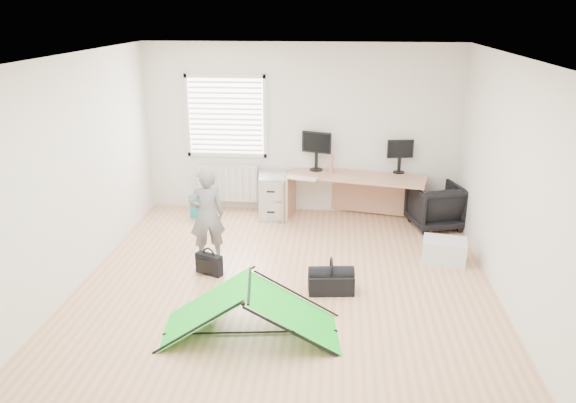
# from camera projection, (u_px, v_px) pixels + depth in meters

# --- Properties ---
(ground) EXTENTS (5.50, 5.50, 0.00)m
(ground) POSITION_uv_depth(u_px,v_px,m) (285.00, 286.00, 6.77)
(ground) COLOR tan
(ground) RESTS_ON ground
(back_wall) EXTENTS (5.00, 0.02, 2.70)m
(back_wall) POSITION_uv_depth(u_px,v_px,m) (301.00, 130.00, 8.92)
(back_wall) COLOR silver
(back_wall) RESTS_ON ground
(window) EXTENTS (1.20, 0.06, 1.20)m
(window) POSITION_uv_depth(u_px,v_px,m) (226.00, 116.00, 8.92)
(window) COLOR silver
(window) RESTS_ON back_wall
(radiator) EXTENTS (1.00, 0.12, 0.60)m
(radiator) POSITION_uv_depth(u_px,v_px,m) (228.00, 183.00, 9.24)
(radiator) COLOR silver
(radiator) RESTS_ON back_wall
(desk) EXTENTS (2.22, 1.11, 0.72)m
(desk) POSITION_uv_depth(u_px,v_px,m) (355.00, 198.00, 8.80)
(desk) COLOR tan
(desk) RESTS_ON ground
(filing_cabinet) EXTENTS (0.51, 0.64, 0.69)m
(filing_cabinet) POSITION_uv_depth(u_px,v_px,m) (273.00, 196.00, 8.96)
(filing_cabinet) COLOR #AAAEB0
(filing_cabinet) RESTS_ON ground
(monitor_left) EXTENTS (0.49, 0.26, 0.46)m
(monitor_left) POSITION_uv_depth(u_px,v_px,m) (316.00, 156.00, 8.90)
(monitor_left) COLOR black
(monitor_left) RESTS_ON desk
(monitor_right) EXTENTS (0.42, 0.16, 0.39)m
(monitor_right) POSITION_uv_depth(u_px,v_px,m) (399.00, 161.00, 8.77)
(monitor_right) COLOR black
(monitor_right) RESTS_ON desk
(keyboard) EXTENTS (0.50, 0.29, 0.02)m
(keyboard) POSITION_uv_depth(u_px,v_px,m) (302.00, 178.00, 8.51)
(keyboard) COLOR beige
(keyboard) RESTS_ON desk
(thermos) EXTENTS (0.08, 0.08, 0.28)m
(thermos) POSITION_uv_depth(u_px,v_px,m) (331.00, 164.00, 8.77)
(thermos) COLOR #AD6561
(thermos) RESTS_ON desk
(office_chair) EXTENTS (0.89, 0.91, 0.67)m
(office_chair) POSITION_uv_depth(u_px,v_px,m) (435.00, 206.00, 8.52)
(office_chair) COLOR black
(office_chair) RESTS_ON ground
(person) EXTENTS (0.54, 0.45, 1.27)m
(person) POSITION_uv_depth(u_px,v_px,m) (207.00, 215.00, 7.27)
(person) COLOR slate
(person) RESTS_ON ground
(kite) EXTENTS (1.89, 1.01, 0.56)m
(kite) POSITION_uv_depth(u_px,v_px,m) (250.00, 310.00, 5.70)
(kite) COLOR #14DC25
(kite) RESTS_ON ground
(storage_crate) EXTENTS (0.62, 0.48, 0.31)m
(storage_crate) POSITION_uv_depth(u_px,v_px,m) (444.00, 251.00, 7.39)
(storage_crate) COLOR silver
(storage_crate) RESTS_ON ground
(tote_bag) EXTENTS (0.34, 0.23, 0.38)m
(tote_bag) POSITION_uv_depth(u_px,v_px,m) (201.00, 207.00, 8.92)
(tote_bag) COLOR teal
(tote_bag) RESTS_ON ground
(laptop_bag) EXTENTS (0.37, 0.25, 0.27)m
(laptop_bag) POSITION_uv_depth(u_px,v_px,m) (209.00, 264.00, 7.05)
(laptop_bag) COLOR black
(laptop_bag) RESTS_ON ground
(white_box) EXTENTS (0.11, 0.11, 0.09)m
(white_box) POSITION_uv_depth(u_px,v_px,m) (210.00, 319.00, 5.98)
(white_box) COLOR silver
(white_box) RESTS_ON ground
(duffel_bag) EXTENTS (0.56, 0.33, 0.23)m
(duffel_bag) POSITION_uv_depth(u_px,v_px,m) (331.00, 283.00, 6.61)
(duffel_bag) COLOR black
(duffel_bag) RESTS_ON ground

